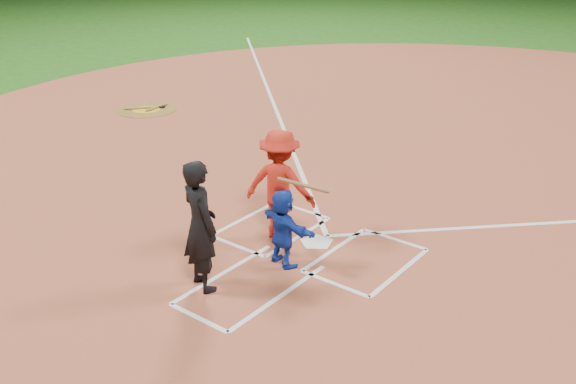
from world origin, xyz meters
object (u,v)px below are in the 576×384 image
Objects in this scene: on_deck_circle at (147,110)px; umpire at (200,226)px; catcher at (283,228)px; home_plate at (317,242)px; batter_at_plate at (280,185)px.

umpire is at bearing -35.96° from on_deck_circle.
umpire reaches higher than catcher.
catcher is at bearing -28.14° from on_deck_circle.
catcher is 0.64× the size of umpire.
batter_at_plate reaches higher than home_plate.
on_deck_circle is (-8.56, 3.67, -0.00)m from home_plate.
batter_at_plate is (7.90, -3.84, 0.94)m from on_deck_circle.
umpire is 1.99m from batter_at_plate.
batter_at_plate is at bearing -67.77° from umpire.
umpire is (8.03, -5.82, 0.99)m from on_deck_circle.
catcher is 1.40m from umpire.
umpire is (-0.53, -2.15, 0.99)m from home_plate.
home_plate is 2.42m from umpire.
umpire is (-0.53, -1.25, 0.36)m from catcher.
home_plate is 1.16m from batter_at_plate.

